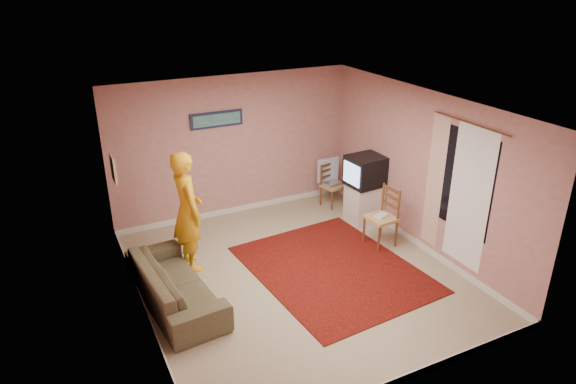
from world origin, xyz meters
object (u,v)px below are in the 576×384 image
chair_a (333,181)px  sofa (175,284)px  tv_cabinet (364,203)px  chair_b (382,211)px  crt_tv (366,171)px  person (187,211)px

chair_a → sofa: size_ratio=0.22×
tv_cabinet → chair_b: bearing=-106.4°
crt_tv → person: person is taller
chair_a → person: person is taller
tv_cabinet → chair_a: (-0.17, 0.83, 0.16)m
chair_a → person: (-3.11, -0.96, 0.43)m
tv_cabinet → chair_a: bearing=101.3°
tv_cabinet → sofa: bearing=-165.4°
tv_cabinet → chair_a: 0.86m
crt_tv → sofa: bearing=-169.7°
person → chair_a: bearing=-76.0°
tv_cabinet → sofa: 3.87m
crt_tv → person: size_ratio=0.36×
tv_cabinet → crt_tv: bearing=-175.8°
chair_a → chair_b: (-0.09, -1.70, 0.10)m
chair_a → sofa: chair_a is taller
crt_tv → chair_a: size_ratio=1.45×
sofa → person: bearing=-34.5°
crt_tv → sofa: (-3.74, -0.97, -0.68)m
person → tv_cabinet: bearing=-90.9°
sofa → person: size_ratio=1.09×
tv_cabinet → crt_tv: (-0.01, -0.00, 0.62)m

